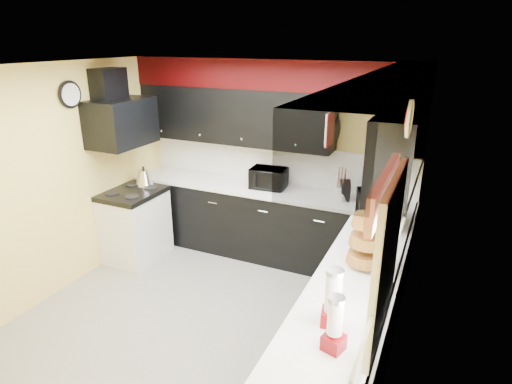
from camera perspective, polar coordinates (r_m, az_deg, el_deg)
ground at (r=4.64m, az=-6.47°, el=-16.22°), size 3.60×3.60×0.00m
wall_back at (r=5.57m, az=2.54°, el=4.48°), size 3.60×0.06×2.50m
wall_right at (r=3.51m, az=18.97°, el=-6.17°), size 0.06×3.60×2.50m
wall_left at (r=5.17m, az=-24.43°, el=1.47°), size 0.06×3.60×2.50m
ceiling at (r=3.77m, az=-7.99°, el=16.24°), size 3.60×3.60×0.06m
cab_back at (r=5.58m, az=1.25°, el=-4.21°), size 3.60×0.60×0.90m
cab_right at (r=3.71m, az=12.11°, el=-18.56°), size 0.60×3.00×0.90m
counter_back at (r=5.40m, az=1.29°, el=0.34°), size 3.62×0.64×0.04m
counter_right at (r=3.44m, az=12.68°, el=-12.40°), size 0.64×3.02×0.04m
splash_back at (r=5.57m, az=2.50°, el=3.87°), size 3.60×0.02×0.50m
splash_right at (r=3.54m, az=18.70°, el=-7.02°), size 0.02×3.60×0.50m
upper_back at (r=5.50m, az=-2.98°, el=10.15°), size 2.60×0.35×0.70m
upper_right at (r=4.20m, az=18.86°, el=6.06°), size 0.35×1.80×0.70m
soffit_back at (r=5.22m, az=1.95°, el=15.46°), size 3.60×0.36×0.35m
soffit_right at (r=3.05m, az=17.44°, el=11.40°), size 0.36×3.24×0.35m
stove at (r=5.75m, az=-15.75°, el=-4.48°), size 0.60×0.75×0.86m
cooktop at (r=5.58m, az=-16.18°, el=-0.16°), size 0.62×0.77×0.06m
hood at (r=5.38m, az=-17.51°, el=8.85°), size 0.50×0.78×0.55m
hood_duct at (r=5.41m, az=-19.03°, el=13.26°), size 0.24×0.40×0.40m
window at (r=2.58m, az=17.04°, el=-8.31°), size 0.03×0.86×0.96m
valance at (r=2.42m, az=16.71°, el=0.28°), size 0.04×0.88×0.20m
pan_top at (r=4.93m, az=10.58°, el=11.08°), size 0.03×0.22×0.40m
pan_mid at (r=4.85m, az=10.00°, el=7.96°), size 0.03×0.28×0.46m
pan_low at (r=5.10m, az=10.75°, el=8.16°), size 0.03×0.24×0.42m
cut_board at (r=4.72m, az=9.77°, el=8.28°), size 0.03×0.26×0.35m
baskets at (r=3.61m, az=14.52°, el=-6.16°), size 0.27×0.27×0.50m
clock at (r=5.13m, az=-23.56°, el=11.83°), size 0.03×0.30×0.30m
deco_plate at (r=2.88m, az=19.79°, el=9.17°), size 0.03×0.24×0.24m
toaster_oven at (r=5.37m, az=1.66°, el=1.86°), size 0.46×0.39×0.25m
microwave at (r=4.52m, az=15.89°, el=-2.20°), size 0.52×0.62×0.30m
utensil_crock at (r=5.06m, az=11.25°, el=-0.24°), size 0.16×0.16×0.16m
knife_block at (r=5.05m, az=11.82°, el=0.14°), size 0.15×0.18×0.24m
kettle at (r=5.73m, az=-14.69°, el=1.89°), size 0.23×0.23×0.20m
dispenser_a at (r=2.90m, az=10.24°, el=-13.91°), size 0.16×0.16×0.38m
dispenser_b at (r=2.71m, az=10.45°, el=-17.27°), size 0.15×0.15×0.33m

